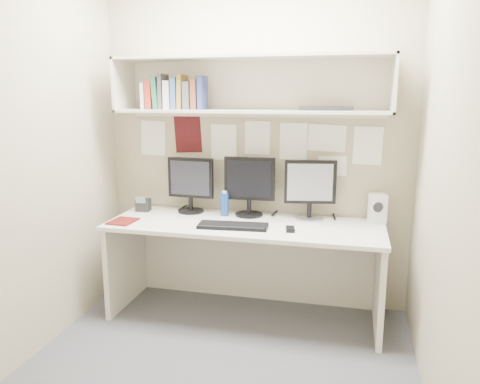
% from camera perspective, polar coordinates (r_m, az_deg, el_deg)
% --- Properties ---
extents(floor, '(2.40, 2.00, 0.01)m').
position_cam_1_polar(floor, '(3.14, -2.26, -19.89)').
color(floor, '#444449').
rests_on(floor, ground).
extents(wall_back, '(2.40, 0.02, 2.60)m').
position_cam_1_polar(wall_back, '(3.66, 1.85, 6.32)').
color(wall_back, tan).
rests_on(wall_back, ground).
extents(wall_front, '(2.40, 0.02, 2.60)m').
position_cam_1_polar(wall_front, '(1.77, -11.42, 0.06)').
color(wall_front, tan).
rests_on(wall_front, ground).
extents(wall_left, '(0.02, 2.00, 2.60)m').
position_cam_1_polar(wall_left, '(3.24, -23.44, 4.61)').
color(wall_left, tan).
rests_on(wall_left, ground).
extents(wall_right, '(0.02, 2.00, 2.60)m').
position_cam_1_polar(wall_right, '(2.63, 23.54, 3.15)').
color(wall_right, tan).
rests_on(wall_right, ground).
extents(desk, '(2.00, 0.70, 0.73)m').
position_cam_1_polar(desk, '(3.54, 0.58, -9.44)').
color(desk, silver).
rests_on(desk, floor).
extents(overhead_hutch, '(2.00, 0.38, 0.40)m').
position_cam_1_polar(overhead_hutch, '(3.51, 1.42, 12.94)').
color(overhead_hutch, beige).
rests_on(overhead_hutch, wall_back).
extents(pinned_papers, '(1.92, 0.01, 0.48)m').
position_cam_1_polar(pinned_papers, '(3.66, 1.82, 5.53)').
color(pinned_papers, white).
rests_on(pinned_papers, wall_back).
extents(monitor_left, '(0.37, 0.20, 0.43)m').
position_cam_1_polar(monitor_left, '(3.71, -6.04, 1.17)').
color(monitor_left, black).
rests_on(monitor_left, desk).
extents(monitor_center, '(0.39, 0.21, 0.45)m').
position_cam_1_polar(monitor_center, '(3.58, 1.15, 1.00)').
color(monitor_center, black).
rests_on(monitor_center, desk).
extents(monitor_right, '(0.38, 0.21, 0.45)m').
position_cam_1_polar(monitor_right, '(3.52, 8.54, 0.59)').
color(monitor_right, '#A5A5AA').
rests_on(monitor_right, desk).
extents(keyboard, '(0.50, 0.21, 0.02)m').
position_cam_1_polar(keyboard, '(3.31, -0.87, -4.15)').
color(keyboard, black).
rests_on(keyboard, desk).
extents(mouse, '(0.07, 0.10, 0.03)m').
position_cam_1_polar(mouse, '(3.24, 6.14, -4.53)').
color(mouse, black).
rests_on(mouse, desk).
extents(speaker, '(0.14, 0.14, 0.21)m').
position_cam_1_polar(speaker, '(3.55, 16.42, -1.91)').
color(speaker, silver).
rests_on(speaker, desk).
extents(blue_bottle, '(0.06, 0.06, 0.19)m').
position_cam_1_polar(blue_bottle, '(3.61, -1.89, -1.47)').
color(blue_bottle, navy).
rests_on(blue_bottle, desk).
extents(maroon_notebook, '(0.18, 0.22, 0.01)m').
position_cam_1_polar(maroon_notebook, '(3.55, -14.08, -3.47)').
color(maroon_notebook, '#54100E').
rests_on(maroon_notebook, desk).
extents(desk_phone, '(0.11, 0.10, 0.13)m').
position_cam_1_polar(desk_phone, '(3.84, -11.71, -1.53)').
color(desk_phone, black).
rests_on(desk_phone, desk).
extents(book_stack, '(0.48, 0.16, 0.26)m').
position_cam_1_polar(book_stack, '(3.62, -7.98, 11.75)').
color(book_stack, silver).
rests_on(book_stack, overhead_hutch).
extents(hutch_tray, '(0.39, 0.19, 0.03)m').
position_cam_1_polar(hutch_tray, '(3.41, 10.39, 9.99)').
color(hutch_tray, black).
rests_on(hutch_tray, overhead_hutch).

